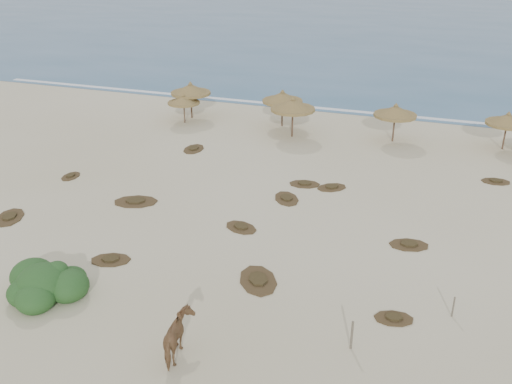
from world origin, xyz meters
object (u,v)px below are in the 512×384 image
at_px(palapa_1, 191,90).
at_px(horse, 179,338).
at_px(bush, 44,284).
at_px(palapa_0, 184,100).

relative_size(palapa_1, horse, 2.10).
bearing_deg(horse, palapa_1, -79.16).
height_order(palapa_1, bush, palapa_1).
bearing_deg(palapa_1, palapa_0, -89.42).
distance_m(palapa_0, horse, 28.03).
xyz_separation_m(palapa_1, bush, (4.88, -25.12, -1.82)).
relative_size(palapa_1, bush, 1.12).
bearing_deg(bush, horse, -12.89).
bearing_deg(palapa_0, horse, -64.81).
height_order(palapa_0, palapa_1, palapa_1).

